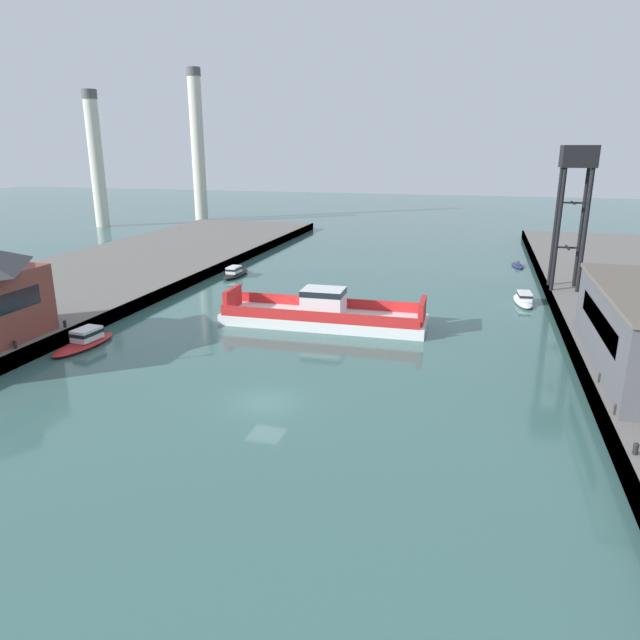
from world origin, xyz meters
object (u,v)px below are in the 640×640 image
at_px(moored_boat_near_left, 524,299).
at_px(smokestack_distant_a, 197,142).
at_px(smokestack_distant_b, 96,155).
at_px(crane_tower, 577,175).
at_px(moored_boat_near_right, 235,273).
at_px(moored_boat_mid_left, 518,265).
at_px(chain_ferry, 323,314).
at_px(moored_boat_mid_right, 85,340).

bearing_deg(moored_boat_near_left, smokestack_distant_a, 138.70).
height_order(smokestack_distant_a, smokestack_distant_b, smokestack_distant_a).
relative_size(moored_boat_near_left, crane_tower, 0.42).
bearing_deg(moored_boat_near_left, moored_boat_near_right, 173.19).
bearing_deg(smokestack_distant_a, moored_boat_mid_left, -29.60).
height_order(chain_ferry, moored_boat_near_left, chain_ferry).
height_order(crane_tower, smokestack_distant_a, smokestack_distant_a).
height_order(moored_boat_near_left, smokestack_distant_a, smokestack_distant_a).
xyz_separation_m(moored_boat_near_right, moored_boat_mid_left, (39.39, 18.34, -0.36)).
bearing_deg(smokestack_distant_b, chain_ferry, -41.27).
xyz_separation_m(moored_boat_near_left, smokestack_distant_b, (-91.00, 47.18, 15.52)).
bearing_deg(smokestack_distant_b, moored_boat_near_right, -39.24).
height_order(moored_boat_near_left, smokestack_distant_b, smokestack_distant_b).
bearing_deg(moored_boat_mid_right, moored_boat_near_left, 34.16).
xyz_separation_m(moored_boat_near_left, moored_boat_near_right, (-38.94, 4.65, 0.02)).
bearing_deg(crane_tower, chain_ferry, -144.57).
height_order(moored_boat_mid_left, crane_tower, crane_tower).
relative_size(moored_boat_near_left, moored_boat_near_right, 0.97).
height_order(moored_boat_near_left, moored_boat_mid_left, moored_boat_near_left).
distance_m(moored_boat_near_left, moored_boat_near_right, 39.21).
bearing_deg(moored_boat_near_right, crane_tower, -1.80).
xyz_separation_m(moored_boat_near_right, moored_boat_mid_right, (-1.11, -31.82, 0.06)).
xyz_separation_m(moored_boat_mid_right, smokestack_distant_a, (-34.85, 92.96, 18.57)).
bearing_deg(smokestack_distant_b, moored_boat_mid_right, -55.57).
height_order(moored_boat_near_right, smokestack_distant_a, smokestack_distant_a).
distance_m(moored_boat_near_right, moored_boat_mid_right, 31.84).
distance_m(moored_boat_mid_right, crane_tower, 55.80).
bearing_deg(moored_boat_near_right, moored_boat_near_left, -6.81).
bearing_deg(chain_ferry, smokestack_distant_b, 138.73).
height_order(moored_boat_near_left, moored_boat_near_right, moored_boat_near_right).
bearing_deg(chain_ferry, moored_boat_near_right, 133.59).
relative_size(moored_boat_near_right, smokestack_distant_a, 0.20).
distance_m(moored_boat_mid_left, moored_boat_mid_right, 64.47).
distance_m(moored_boat_mid_right, smokestack_distant_b, 91.45).
height_order(chain_ferry, smokestack_distant_a, smokestack_distant_a).
bearing_deg(moored_boat_mid_right, moored_boat_mid_left, 51.08).
distance_m(chain_ferry, moored_boat_near_left, 25.26).
relative_size(moored_boat_near_right, smokestack_distant_b, 0.24).
distance_m(crane_tower, smokestack_distant_a, 101.18).
bearing_deg(chain_ferry, crane_tower, 35.43).
height_order(moored_boat_near_right, moored_boat_mid_left, moored_boat_near_right).
bearing_deg(moored_boat_mid_right, crane_tower, 34.33).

